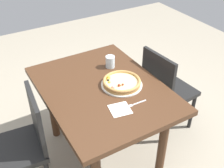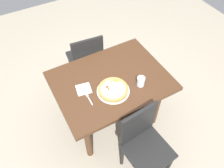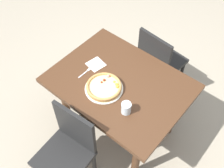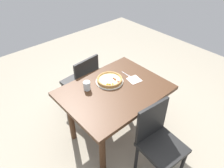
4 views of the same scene
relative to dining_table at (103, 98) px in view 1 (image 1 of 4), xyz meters
The scene contains 9 objects.
ground_plane 0.62m from the dining_table, ahead, with size 6.00×6.00×0.00m, color #9E937F.
dining_table is the anchor object (origin of this frame).
chair_near 0.67m from the dining_table, 90.13° to the right, with size 0.43×0.43×0.87m.
chair_far 0.67m from the dining_table, 89.96° to the left, with size 0.44×0.44×0.87m.
plate 0.19m from the dining_table, 110.44° to the right, with size 0.32×0.32×0.01m, color silver.
pizza 0.21m from the dining_table, 110.48° to the right, with size 0.30×0.30×0.05m.
fork 0.33m from the dining_table, 162.09° to the right, with size 0.02×0.17×0.00m.
drinking_glass 0.34m from the dining_table, 41.82° to the right, with size 0.08×0.08×0.10m, color silver.
napkin 0.31m from the dining_table, behind, with size 0.14×0.14×0.00m, color white.
Camera 1 is at (-1.52, 0.80, 1.98)m, focal length 44.37 mm.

